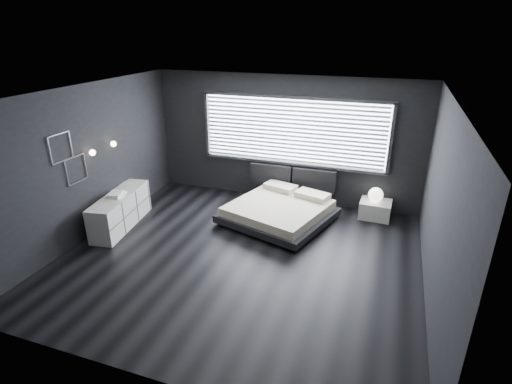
% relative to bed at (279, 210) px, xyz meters
% --- Properties ---
extents(room, '(6.04, 6.00, 2.80)m').
position_rel_bed_xyz_m(room, '(-0.25, -1.59, 1.17)').
color(room, black).
rests_on(room, ground).
extents(window, '(4.14, 0.09, 1.52)m').
position_rel_bed_xyz_m(window, '(-0.05, 1.11, 1.38)').
color(window, white).
rests_on(window, ground).
extents(headboard, '(1.96, 0.16, 0.52)m').
position_rel_bed_xyz_m(headboard, '(-0.01, 1.05, 0.34)').
color(headboard, black).
rests_on(headboard, ground).
extents(sconce_near, '(0.18, 0.11, 0.11)m').
position_rel_bed_xyz_m(sconce_near, '(-3.13, -1.54, 1.37)').
color(sconce_near, silver).
rests_on(sconce_near, ground).
extents(sconce_far, '(0.18, 0.11, 0.11)m').
position_rel_bed_xyz_m(sconce_far, '(-3.13, -0.94, 1.37)').
color(sconce_far, silver).
rests_on(sconce_far, ground).
extents(wall_art_upper, '(0.01, 0.48, 0.48)m').
position_rel_bed_xyz_m(wall_art_upper, '(-3.23, -2.14, 1.62)').
color(wall_art_upper, '#47474C').
rests_on(wall_art_upper, ground).
extents(wall_art_lower, '(0.01, 0.48, 0.48)m').
position_rel_bed_xyz_m(wall_art_lower, '(-3.23, -1.89, 1.15)').
color(wall_art_lower, '#47474C').
rests_on(wall_art_lower, ground).
extents(bed, '(2.40, 2.34, 0.50)m').
position_rel_bed_xyz_m(bed, '(0.00, 0.00, 0.00)').
color(bed, black).
rests_on(bed, ground).
extents(nightstand, '(0.64, 0.54, 0.36)m').
position_rel_bed_xyz_m(nightstand, '(1.85, 0.81, -0.05)').
color(nightstand, silver).
rests_on(nightstand, ground).
extents(orb_lamp, '(0.30, 0.30, 0.30)m').
position_rel_bed_xyz_m(orb_lamp, '(1.83, 0.80, 0.28)').
color(orb_lamp, white).
rests_on(orb_lamp, nightstand).
extents(dresser, '(0.73, 1.75, 0.68)m').
position_rel_bed_xyz_m(dresser, '(-2.92, -1.25, 0.11)').
color(dresser, silver).
rests_on(dresser, ground).
extents(book_stack, '(0.33, 0.41, 0.07)m').
position_rel_bed_xyz_m(book_stack, '(-2.93, -1.32, 0.48)').
color(book_stack, white).
rests_on(book_stack, dresser).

